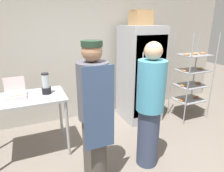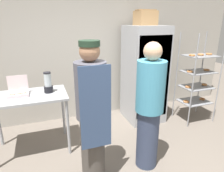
{
  "view_description": "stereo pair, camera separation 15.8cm",
  "coord_description": "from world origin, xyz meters",
  "px_view_note": "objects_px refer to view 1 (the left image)",
  "views": [
    {
      "loc": [
        -1.18,
        -1.65,
        1.93
      ],
      "look_at": [
        -0.15,
        0.72,
        1.08
      ],
      "focal_mm": 32.0,
      "sensor_mm": 36.0,
      "label": 1
    },
    {
      "loc": [
        -1.03,
        -1.71,
        1.93
      ],
      "look_at": [
        -0.15,
        0.72,
        1.08
      ],
      "focal_mm": 32.0,
      "sensor_mm": 36.0,
      "label": 2
    }
  ],
  "objects_px": {
    "person_customer": "(150,107)",
    "baking_rack": "(192,77)",
    "refrigerator": "(140,74)",
    "blender_pitcher": "(46,85)",
    "person_baker": "(94,113)",
    "donut_box": "(15,95)",
    "cardboard_storage_box": "(141,18)"
  },
  "relations": [
    {
      "from": "refrigerator",
      "to": "person_customer",
      "type": "height_order",
      "value": "refrigerator"
    },
    {
      "from": "donut_box",
      "to": "blender_pitcher",
      "type": "bearing_deg",
      "value": 0.47
    },
    {
      "from": "baking_rack",
      "to": "person_baker",
      "type": "height_order",
      "value": "person_baker"
    },
    {
      "from": "person_baker",
      "to": "blender_pitcher",
      "type": "bearing_deg",
      "value": 116.52
    },
    {
      "from": "person_baker",
      "to": "baking_rack",
      "type": "bearing_deg",
      "value": 19.78
    },
    {
      "from": "donut_box",
      "to": "cardboard_storage_box",
      "type": "height_order",
      "value": "cardboard_storage_box"
    },
    {
      "from": "refrigerator",
      "to": "blender_pitcher",
      "type": "relative_size",
      "value": 5.96
    },
    {
      "from": "person_customer",
      "to": "refrigerator",
      "type": "bearing_deg",
      "value": 64.03
    },
    {
      "from": "baking_rack",
      "to": "refrigerator",
      "type": "bearing_deg",
      "value": 156.72
    },
    {
      "from": "refrigerator",
      "to": "cardboard_storage_box",
      "type": "relative_size",
      "value": 5.23
    },
    {
      "from": "person_customer",
      "to": "baking_rack",
      "type": "bearing_deg",
      "value": 29.4
    },
    {
      "from": "blender_pitcher",
      "to": "donut_box",
      "type": "bearing_deg",
      "value": -179.53
    },
    {
      "from": "blender_pitcher",
      "to": "person_customer",
      "type": "distance_m",
      "value": 1.51
    },
    {
      "from": "blender_pitcher",
      "to": "person_baker",
      "type": "height_order",
      "value": "person_baker"
    },
    {
      "from": "refrigerator",
      "to": "baking_rack",
      "type": "height_order",
      "value": "refrigerator"
    },
    {
      "from": "baking_rack",
      "to": "person_customer",
      "type": "height_order",
      "value": "baking_rack"
    },
    {
      "from": "refrigerator",
      "to": "person_baker",
      "type": "distance_m",
      "value": 1.85
    },
    {
      "from": "refrigerator",
      "to": "person_baker",
      "type": "height_order",
      "value": "refrigerator"
    },
    {
      "from": "donut_box",
      "to": "person_baker",
      "type": "height_order",
      "value": "person_baker"
    },
    {
      "from": "cardboard_storage_box",
      "to": "refrigerator",
      "type": "bearing_deg",
      "value": -96.83
    },
    {
      "from": "baking_rack",
      "to": "person_baker",
      "type": "relative_size",
      "value": 1.0
    },
    {
      "from": "refrigerator",
      "to": "cardboard_storage_box",
      "type": "height_order",
      "value": "cardboard_storage_box"
    },
    {
      "from": "blender_pitcher",
      "to": "person_baker",
      "type": "distance_m",
      "value": 0.99
    },
    {
      "from": "baking_rack",
      "to": "person_customer",
      "type": "distance_m",
      "value": 1.8
    },
    {
      "from": "refrigerator",
      "to": "person_customer",
      "type": "relative_size",
      "value": 1.09
    },
    {
      "from": "baking_rack",
      "to": "person_customer",
      "type": "bearing_deg",
      "value": -150.6
    },
    {
      "from": "blender_pitcher",
      "to": "person_baker",
      "type": "bearing_deg",
      "value": -63.48
    },
    {
      "from": "donut_box",
      "to": "person_customer",
      "type": "height_order",
      "value": "person_customer"
    },
    {
      "from": "person_customer",
      "to": "person_baker",
      "type": "bearing_deg",
      "value": 176.01
    },
    {
      "from": "baking_rack",
      "to": "blender_pitcher",
      "type": "relative_size",
      "value": 5.58
    },
    {
      "from": "donut_box",
      "to": "person_baker",
      "type": "relative_size",
      "value": 0.16
    },
    {
      "from": "refrigerator",
      "to": "donut_box",
      "type": "relative_size",
      "value": 6.61
    }
  ]
}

